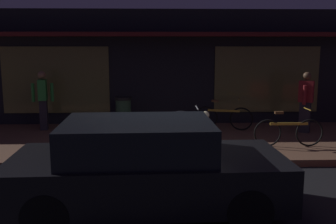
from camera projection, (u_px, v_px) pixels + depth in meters
name	position (u px, v px, depth m)	size (l,w,h in m)	color
ground_plane	(167.00, 185.00, 7.06)	(60.00, 60.00, 0.00)	black
sidewalk_slab	(164.00, 141.00, 10.01)	(18.00, 4.00, 0.15)	brown
storefront_building	(161.00, 67.00, 13.05)	(18.00, 3.30, 3.60)	black
motorcycle	(176.00, 127.00, 9.01)	(1.70, 0.55, 0.97)	black
bicycle_parked	(223.00, 117.00, 11.01)	(1.62, 0.54, 0.91)	black
bicycle_extra	(288.00, 132.00, 9.15)	(1.66, 0.42, 0.91)	black
person_photographer	(43.00, 99.00, 10.95)	(0.62, 0.41, 1.67)	#28232D
person_bystander	(306.00, 101.00, 10.58)	(0.44, 0.57, 1.67)	#28232D
trash_bin	(123.00, 113.00, 11.07)	(0.48, 0.48, 0.93)	#2D4C33
parked_car_near	(145.00, 167.00, 5.84)	(4.15, 1.89, 1.42)	black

